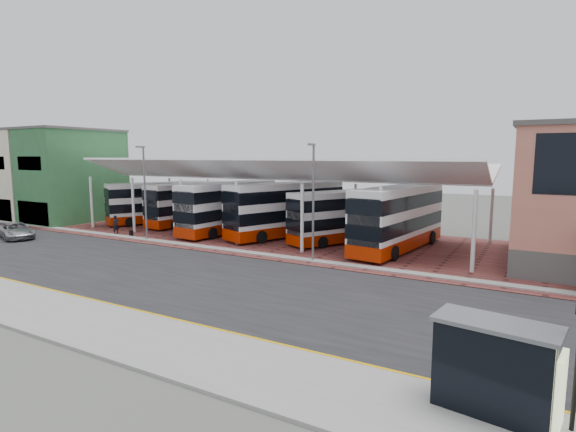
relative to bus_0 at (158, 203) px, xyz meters
name	(u,v)px	position (x,y,z in m)	size (l,w,h in m)	color
ground	(235,279)	(20.46, -14.11, -2.23)	(140.00, 140.00, 0.00)	#4D4F49
road	(225,283)	(20.46, -15.11, -2.22)	(120.00, 14.00, 0.02)	black
forecourt	(349,245)	(22.46, -1.11, -2.20)	(72.00, 16.00, 0.06)	brown
sidewalk	(108,329)	(20.46, -23.11, -2.16)	(120.00, 4.00, 0.14)	gray
north_kerb	(287,258)	(20.46, -7.91, -2.16)	(120.00, 0.80, 0.14)	gray
yellow_line_near	(145,315)	(20.46, -21.11, -2.20)	(120.00, 0.12, 0.01)	#EFAB00
yellow_line_far	(150,313)	(20.46, -20.81, -2.20)	(120.00, 0.12, 0.01)	#EFAB00
canopy	(272,172)	(14.46, -0.17, 3.57)	(37.00, 11.63, 7.07)	silver
shop_green	(74,175)	(-9.54, -3.14, 2.89)	(6.40, 10.20, 10.22)	#336E3D
shop_cream	(39,174)	(-16.04, -3.14, 2.89)	(6.40, 10.20, 10.22)	#ECE5C3
shop_brick	(8,173)	(-22.54, -3.14, 2.89)	(6.40, 10.20, 10.22)	brown
lamp_west	(145,190)	(6.46, -7.83, 2.13)	(0.16, 0.90, 8.07)	slate
lamp_east	(313,199)	(22.46, -7.83, 2.13)	(0.16, 0.90, 8.07)	slate
bus_0	(158,203)	(0.00, 0.00, 0.00)	(7.14, 10.48, 4.36)	white
bus_1	(192,204)	(3.89, 0.96, 0.01)	(3.64, 10.85, 4.39)	white
bus_2	(229,208)	(10.27, -1.16, 0.17)	(3.54, 11.60, 4.71)	white
bus_3	(286,210)	(16.10, -0.43, 0.23)	(6.71, 11.91, 4.83)	white
bus_4	(345,217)	(21.69, -0.19, -0.03)	(6.83, 10.40, 4.30)	white
bus_5	(399,218)	(26.51, -1.19, 0.25)	(4.21, 12.08, 4.87)	white
silver_car	(16,231)	(-4.28, -12.84, -1.52)	(2.27, 4.92, 1.37)	#A4A6AC
pedestrian	(116,225)	(1.74, -7.11, -1.31)	(0.63, 0.41, 1.72)	black
suitcase	(131,233)	(3.95, -7.32, -1.90)	(0.31, 0.22, 0.54)	black
bus_shelter	(503,362)	(35.31, -22.35, -0.46)	(3.44, 1.96, 2.62)	black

